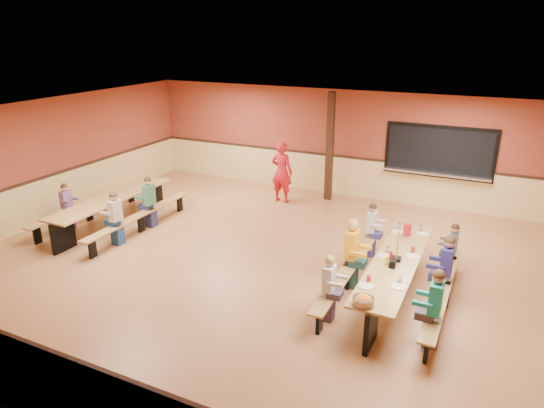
% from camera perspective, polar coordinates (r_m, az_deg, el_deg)
% --- Properties ---
extents(ground, '(12.00, 12.00, 0.00)m').
position_cam_1_polar(ground, '(10.05, -0.77, -7.08)').
color(ground, '#9A613A').
rests_on(ground, ground).
extents(room_envelope, '(12.04, 10.04, 3.02)m').
position_cam_1_polar(room_envelope, '(9.75, -0.79, -3.46)').
color(room_envelope, brown).
rests_on(room_envelope, ground).
extents(kitchen_pass_through, '(2.78, 0.28, 1.38)m').
position_cam_1_polar(kitchen_pass_through, '(13.41, 19.04, 5.59)').
color(kitchen_pass_through, black).
rests_on(kitchen_pass_through, ground).
extents(structural_post, '(0.18, 0.18, 3.00)m').
position_cam_1_polar(structural_post, '(13.46, 6.81, 6.64)').
color(structural_post, black).
rests_on(structural_post, ground).
extents(cafeteria_table_main, '(1.91, 3.70, 0.74)m').
position_cam_1_polar(cafeteria_table_main, '(8.89, 14.22, -7.74)').
color(cafeteria_table_main, '#A27B40').
rests_on(cafeteria_table_main, ground).
extents(cafeteria_table_second, '(1.91, 3.70, 0.74)m').
position_cam_1_polar(cafeteria_table_second, '(12.35, -18.21, -0.18)').
color(cafeteria_table_second, '#A27B40').
rests_on(cafeteria_table_second, ground).
extents(seated_child_white_left, '(0.34, 0.28, 1.15)m').
position_cam_1_polar(seated_child_white_left, '(8.06, 6.69, -9.87)').
color(seated_child_white_left, silver).
rests_on(seated_child_white_left, ground).
extents(seated_adult_yellow, '(0.42, 0.35, 1.32)m').
position_cam_1_polar(seated_adult_yellow, '(9.08, 9.32, -5.80)').
color(seated_adult_yellow, '#F9A717').
rests_on(seated_adult_yellow, ground).
extents(seated_child_grey_left, '(0.35, 0.28, 1.16)m').
position_cam_1_polar(seated_child_grey_left, '(10.38, 11.59, -3.05)').
color(seated_child_grey_left, silver).
rests_on(seated_child_grey_left, ground).
extents(seated_child_teal_right, '(0.39, 0.32, 1.26)m').
position_cam_1_polar(seated_child_teal_right, '(7.77, 18.56, -11.63)').
color(seated_child_teal_right, teal).
rests_on(seated_child_teal_right, ground).
extents(seated_child_navy_right, '(0.40, 0.33, 1.28)m').
position_cam_1_polar(seated_child_navy_right, '(8.92, 19.75, -7.45)').
color(seated_child_navy_right, navy).
rests_on(seated_child_navy_right, ground).
extents(seated_child_char_right, '(0.33, 0.27, 1.13)m').
position_cam_1_polar(seated_child_char_right, '(9.86, 20.41, -5.33)').
color(seated_child_char_right, '#484C51').
rests_on(seated_child_char_right, ground).
extents(seated_child_purple_sec, '(0.33, 0.27, 1.14)m').
position_cam_1_polar(seated_child_purple_sec, '(12.50, -22.96, -0.34)').
color(seated_child_purple_sec, '#6B4B78').
rests_on(seated_child_purple_sec, ground).
extents(seated_child_green_sec, '(0.38, 0.31, 1.24)m').
position_cam_1_polar(seated_child_green_sec, '(12.04, -14.21, 0.19)').
color(seated_child_green_sec, '#37705B').
rests_on(seated_child_green_sec, ground).
extents(seated_child_tan_sec, '(0.37, 0.30, 1.21)m').
position_cam_1_polar(seated_child_tan_sec, '(11.25, -17.89, -1.67)').
color(seated_child_tan_sec, '#BDA99A').
rests_on(seated_child_tan_sec, ground).
extents(standing_woman, '(0.64, 0.44, 1.71)m').
position_cam_1_polar(standing_woman, '(13.35, 1.16, 3.80)').
color(standing_woman, red).
rests_on(standing_woman, ground).
extents(punch_pitcher, '(0.16, 0.16, 0.22)m').
position_cam_1_polar(punch_pitcher, '(9.87, 15.63, -2.94)').
color(punch_pitcher, red).
rests_on(punch_pitcher, cafeteria_table_main).
extents(chip_bowl, '(0.32, 0.32, 0.15)m').
position_cam_1_polar(chip_bowl, '(7.36, 10.70, -11.09)').
color(chip_bowl, orange).
rests_on(chip_bowl, cafeteria_table_main).
extents(napkin_dispenser, '(0.10, 0.14, 0.13)m').
position_cam_1_polar(napkin_dispenser, '(8.54, 14.02, -6.84)').
color(napkin_dispenser, black).
rests_on(napkin_dispenser, cafeteria_table_main).
extents(condiment_mustard, '(0.06, 0.06, 0.17)m').
position_cam_1_polar(condiment_mustard, '(8.56, 13.38, -6.55)').
color(condiment_mustard, yellow).
rests_on(condiment_mustard, cafeteria_table_main).
extents(condiment_ketchup, '(0.06, 0.06, 0.17)m').
position_cam_1_polar(condiment_ketchup, '(8.76, 13.81, -5.95)').
color(condiment_ketchup, '#B2140F').
rests_on(condiment_ketchup, cafeteria_table_main).
extents(table_paddle, '(0.16, 0.16, 0.56)m').
position_cam_1_polar(table_paddle, '(8.76, 14.47, -5.65)').
color(table_paddle, black).
rests_on(table_paddle, cafeteria_table_main).
extents(place_settings, '(0.65, 3.30, 0.11)m').
position_cam_1_polar(place_settings, '(8.77, 14.37, -6.18)').
color(place_settings, beige).
rests_on(place_settings, cafeteria_table_main).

